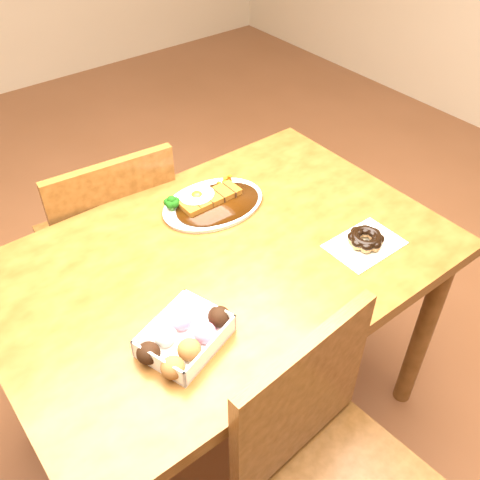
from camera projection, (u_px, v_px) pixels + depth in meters
ground at (227, 411)px, 1.90m from camera, size 6.00×6.00×0.00m
table at (223, 282)px, 1.48m from camera, size 1.20×0.80×0.75m
chair_far at (112, 242)px, 1.86m from camera, size 0.46×0.46×0.87m
katsu_curry_plate at (211, 202)px, 1.56m from camera, size 0.32×0.24×0.06m
donut_box at (184, 337)px, 1.17m from camera, size 0.23×0.20×0.05m
pon_de_ring at (366, 239)px, 1.43m from camera, size 0.20×0.14×0.04m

